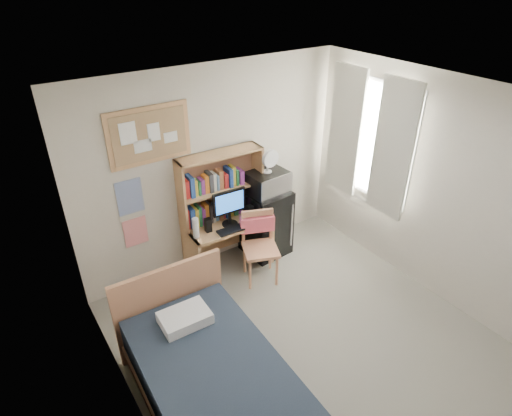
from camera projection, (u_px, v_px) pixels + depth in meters
floor at (318, 353)px, 4.50m from camera, size 3.60×4.20×0.02m
ceiling at (344, 110)px, 3.18m from camera, size 3.60×4.20×0.02m
wall_back at (214, 169)px, 5.34m from camera, size 3.60×0.04×2.60m
wall_left at (136, 338)px, 2.96m from camera, size 0.04×4.20×2.60m
wall_right at (450, 197)px, 4.71m from camera, size 0.04×4.20×2.60m
window_unit at (369, 140)px, 5.39m from camera, size 0.10×1.40×1.70m
curtain_left at (393, 150)px, 5.09m from camera, size 0.04×0.55×1.70m
curtain_right at (345, 131)px, 5.66m from camera, size 0.04×0.55×1.70m
bulletin_board at (149, 135)px, 4.63m from camera, size 0.94×0.03×0.64m
poster_wave at (130, 197)px, 4.82m from camera, size 0.30×0.01×0.42m
poster_japan at (136, 232)px, 5.06m from camera, size 0.28×0.01×0.36m
desk at (229, 244)px, 5.60m from camera, size 1.11×0.59×0.68m
desk_chair at (261, 249)px, 5.30m from camera, size 0.60×0.60×0.92m
mini_fridge at (266, 222)px, 5.83m from camera, size 0.58×0.58×0.94m
bed at (224, 403)px, 3.64m from camera, size 1.19×2.27×0.61m
hutch at (221, 186)px, 5.32m from camera, size 1.11×0.33×0.90m
monitor at (229, 209)px, 5.27m from camera, size 0.44×0.05×0.46m
keyboard at (235, 229)px, 5.28m from camera, size 0.47×0.17×0.02m
speaker_left at (208, 225)px, 5.21m from camera, size 0.08×0.08×0.18m
speaker_right at (250, 212)px, 5.48m from camera, size 0.08×0.08×0.18m
water_bottle at (196, 228)px, 5.08m from camera, size 0.08×0.08×0.26m
hoodie at (257, 223)px, 5.34m from camera, size 0.45×0.28×0.21m
microwave at (267, 182)px, 5.51m from camera, size 0.52×0.41×0.29m
desk_fan at (267, 162)px, 5.36m from camera, size 0.24×0.24×0.29m
pillow at (185, 318)px, 4.00m from camera, size 0.47×0.33×0.11m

